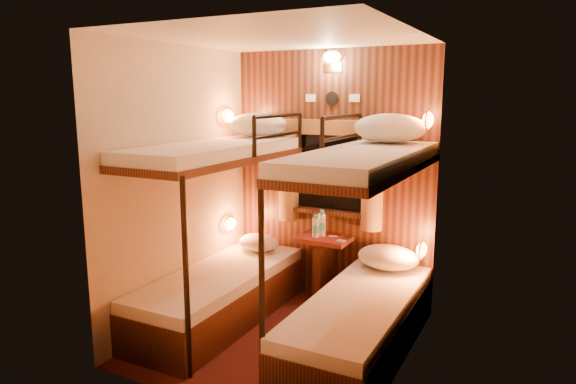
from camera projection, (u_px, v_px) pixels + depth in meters
The scene contains 22 objects.
floor at pixel (282, 338), 4.24m from camera, with size 2.10×2.10×0.00m, color #3B1810.
ceiling at pixel (281, 37), 3.80m from camera, with size 2.10×2.10×0.00m, color silver.
wall_back at pixel (332, 177), 4.94m from camera, with size 2.40×2.40×0.00m, color #C6B293.
wall_front at pixel (200, 225), 3.10m from camera, with size 2.40×2.40×0.00m, color #C6B293.
wall_left at pixel (180, 186), 4.47m from camera, with size 2.40×2.40×0.00m, color #C6B293.
wall_right at pixel (408, 208), 3.57m from camera, with size 2.40×2.40×0.00m, color #C6B293.
back_panel at pixel (332, 177), 4.92m from camera, with size 2.00×0.03×2.40m, color black.
bunk_left at pixel (220, 260), 4.49m from camera, with size 0.72×1.90×1.82m.
bunk_right at pixel (361, 284), 3.91m from camera, with size 0.72×1.90×1.82m.
window at pixel (330, 180), 4.90m from camera, with size 1.00×0.12×0.79m.
curtains at pixel (329, 172), 4.86m from camera, with size 1.10×0.22×1.00m.
back_fixtures at pixel (332, 65), 4.70m from camera, with size 0.54×0.09×0.48m.
reading_lamps at pixel (318, 178), 4.62m from camera, with size 2.00×0.20×1.25m.
table at pixel (323, 261), 4.91m from camera, with size 0.50×0.34×0.66m.
bottle_left at pixel (316, 228), 4.83m from camera, with size 0.07×0.07×0.23m.
bottle_right at pixel (322, 225), 4.88m from camera, with size 0.07×0.07×0.26m.
sachet_a at pixel (341, 241), 4.74m from camera, with size 0.08×0.06×0.01m, color silver.
sachet_b at pixel (333, 236), 4.88m from camera, with size 0.08×0.06×0.01m, color silver.
pillow_lower_left at pixel (259, 242), 5.09m from camera, with size 0.42×0.30×0.17m, color silver.
pillow_lower_right at pixel (388, 257), 4.54m from camera, with size 0.54×0.39×0.21m, color silver.
pillow_upper_left at pixel (258, 124), 4.88m from camera, with size 0.58×0.41×0.23m, color silver.
pillow_upper_right at pixel (390, 128), 4.24m from camera, with size 0.61×0.44×0.24m, color silver.
Camera 1 is at (1.85, -3.49, 1.97)m, focal length 32.00 mm.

